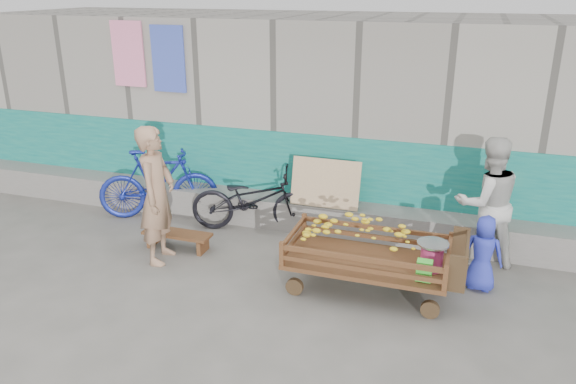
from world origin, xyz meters
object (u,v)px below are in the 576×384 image
(bench, at_px, (177,237))
(bicycle_dark, at_px, (253,200))
(banana_cart, at_px, (365,246))
(child, at_px, (483,253))
(bicycle_blue, at_px, (158,184))
(vendor_man, at_px, (157,195))
(woman, at_px, (487,203))

(bench, bearing_deg, bicycle_dark, 50.57)
(banana_cart, xyz_separation_m, child, (1.33, 0.50, -0.12))
(child, relative_size, bicycle_blue, 0.51)
(bench, relative_size, bicycle_blue, 0.53)
(vendor_man, bearing_deg, bench, -15.02)
(vendor_man, xyz_separation_m, child, (4.05, 0.54, -0.44))
(bicycle_dark, bearing_deg, woman, -106.15)
(vendor_man, height_order, bicycle_blue, vendor_man)
(bicycle_dark, relative_size, bicycle_blue, 1.00)
(banana_cart, bearing_deg, woman, 41.46)
(bicycle_blue, bearing_deg, child, -123.57)
(banana_cart, relative_size, bench, 2.12)
(child, bearing_deg, bench, 10.56)
(woman, distance_m, bicycle_dark, 3.26)
(child, bearing_deg, banana_cart, 28.74)
(woman, bearing_deg, bench, -12.00)
(woman, height_order, child, woman)
(child, height_order, bicycle_blue, bicycle_blue)
(banana_cart, relative_size, woman, 1.19)
(vendor_man, distance_m, child, 4.11)
(bench, xyz_separation_m, child, (4.01, 0.18, 0.29))
(woman, distance_m, child, 0.78)
(child, bearing_deg, woman, -82.04)
(child, bearing_deg, bicycle_blue, -0.86)
(banana_cart, distance_m, child, 1.43)
(child, distance_m, bicycle_blue, 4.88)
(bicycle_dark, bearing_deg, bicycle_blue, 75.26)
(vendor_man, relative_size, woman, 1.06)
(child, relative_size, bicycle_dark, 0.51)
(bench, distance_m, bicycle_dark, 1.24)
(woman, bearing_deg, child, 66.01)
(banana_cart, relative_size, bicycle_blue, 1.12)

